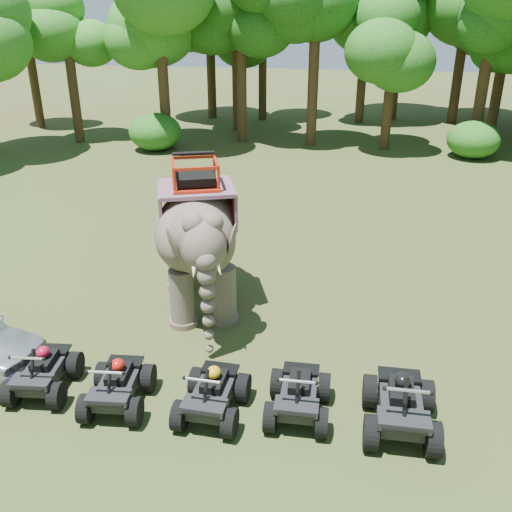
{
  "coord_description": "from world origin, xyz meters",
  "views": [
    {
      "loc": [
        1.94,
        -10.91,
        7.55
      ],
      "look_at": [
        0.0,
        1.2,
        1.9
      ],
      "focal_mm": 40.0,
      "sensor_mm": 36.0,
      "label": 1
    }
  ],
  "objects": [
    {
      "name": "tree_37",
      "position": [
        10.65,
        29.67,
        4.25
      ],
      "size": [
        5.95,
        5.95,
        8.5
      ],
      "primitive_type": null,
      "color": "#195114",
      "rests_on": "ground"
    },
    {
      "name": "tree_0",
      "position": [
        0.0,
        20.18,
        4.19
      ],
      "size": [
        5.86,
        5.86,
        8.37
      ],
      "primitive_type": null,
      "color": "#195114",
      "rests_on": "ground"
    },
    {
      "name": "tree_29",
      "position": [
        -7.06,
        26.79,
        4.49
      ],
      "size": [
        6.28,
        6.28,
        8.98
      ],
      "primitive_type": null,
      "color": "#195114",
      "rests_on": "ground"
    },
    {
      "name": "tree_41",
      "position": [
        2.64,
        26.86,
        4.31
      ],
      "size": [
        6.03,
        6.03,
        8.61
      ],
      "primitive_type": null,
      "color": "#195114",
      "rests_on": "ground"
    },
    {
      "name": "atv_2",
      "position": [
        -0.32,
        -2.21,
        0.61
      ],
      "size": [
        1.3,
        1.72,
        1.23
      ],
      "primitive_type": null,
      "rotation": [
        0.0,
        0.0,
        -0.05
      ],
      "color": "black",
      "rests_on": "ground"
    },
    {
      "name": "atv_3",
      "position": [
        1.35,
        -1.96,
        0.61
      ],
      "size": [
        1.21,
        1.65,
        1.22
      ],
      "primitive_type": null,
      "rotation": [
        0.0,
        0.0,
        0.01
      ],
      "color": "black",
      "rests_on": "ground"
    },
    {
      "name": "tree_39",
      "position": [
        -3.88,
        20.47,
        4.24
      ],
      "size": [
        5.94,
        5.94,
        8.49
      ],
      "primitive_type": null,
      "color": "#195114",
      "rests_on": "ground"
    },
    {
      "name": "atv_1",
      "position": [
        -2.24,
        -2.24,
        0.6
      ],
      "size": [
        1.31,
        1.72,
        1.21
      ],
      "primitive_type": null,
      "rotation": [
        0.0,
        0.0,
        0.08
      ],
      "color": "black",
      "rests_on": "ground"
    },
    {
      "name": "tree_31",
      "position": [
        10.06,
        23.49,
        4.6
      ],
      "size": [
        6.45,
        6.45,
        9.21
      ],
      "primitive_type": null,
      "color": "#195114",
      "rests_on": "ground"
    },
    {
      "name": "atv_0",
      "position": [
        -3.94,
        -2.04,
        0.59
      ],
      "size": [
        1.31,
        1.7,
        1.18
      ],
      "primitive_type": null,
      "rotation": [
        0.0,
        0.0,
        0.09
      ],
      "color": "black",
      "rests_on": "ground"
    },
    {
      "name": "tree_40",
      "position": [
        -3.65,
        26.67,
        3.7
      ],
      "size": [
        5.18,
        5.18,
        7.39
      ],
      "primitive_type": null,
      "color": "#195114",
      "rests_on": "ground"
    },
    {
      "name": "tree_28",
      "position": [
        -4.69,
        23.32,
        4.07
      ],
      "size": [
        5.69,
        5.69,
        8.14
      ],
      "primitive_type": null,
      "color": "#195114",
      "rests_on": "ground"
    },
    {
      "name": "tree_30",
      "position": [
        -16.96,
        22.22,
        3.67
      ],
      "size": [
        5.13,
        5.13,
        7.33
      ],
      "primitive_type": null,
      "color": "#195114",
      "rests_on": "ground"
    },
    {
      "name": "tree_1",
      "position": [
        3.94,
        19.91,
        3.44
      ],
      "size": [
        4.82,
        4.82,
        6.88
      ],
      "primitive_type": null,
      "color": "#195114",
      "rests_on": "ground"
    },
    {
      "name": "tree_35",
      "position": [
        8.55,
        27.68,
        5.12
      ],
      "size": [
        7.16,
        7.16,
        10.23
      ],
      "primitive_type": null,
      "color": "#195114",
      "rests_on": "ground"
    },
    {
      "name": "atv_4",
      "position": [
        3.28,
        -2.05,
        0.69
      ],
      "size": [
        1.36,
        1.87,
        1.38
      ],
      "primitive_type": null,
      "rotation": [
        0.0,
        0.0,
        -0.0
      ],
      "color": "black",
      "rests_on": "ground"
    },
    {
      "name": "elephant",
      "position": [
        -1.62,
        2.05,
        1.98
      ],
      "size": [
        3.47,
        5.14,
        3.97
      ],
      "primitive_type": null,
      "rotation": [
        0.0,
        0.0,
        0.32
      ],
      "color": "brown",
      "rests_on": "ground"
    },
    {
      "name": "tree_36",
      "position": [
        8.64,
        20.68,
        4.75
      ],
      "size": [
        6.65,
        6.65,
        9.5
      ],
      "primitive_type": null,
      "color": "#195114",
      "rests_on": "ground"
    },
    {
      "name": "tree_27",
      "position": [
        -7.63,
        18.49,
        4.09
      ],
      "size": [
        5.73,
        5.73,
        8.18
      ],
      "primitive_type": null,
      "color": "#195114",
      "rests_on": "ground"
    },
    {
      "name": "ground",
      "position": [
        0.0,
        0.0,
        0.0
      ],
      "size": [
        110.0,
        110.0,
        0.0
      ],
      "primitive_type": "plane",
      "color": "#47381E",
      "rests_on": "ground"
    },
    {
      "name": "tree_26",
      "position": [
        -12.85,
        18.91,
        3.64
      ],
      "size": [
        5.09,
        5.09,
        7.28
      ],
      "primitive_type": null,
      "color": "#195114",
      "rests_on": "ground"
    },
    {
      "name": "tree_38",
      "position": [
        4.77,
        28.22,
        5.5
      ],
      "size": [
        7.69,
        7.69,
        10.99
      ],
      "primitive_type": null,
      "color": "#195114",
      "rests_on": "ground"
    },
    {
      "name": "tree_2",
      "position": [
        8.69,
        20.78,
        3.67
      ],
      "size": [
        5.14,
        5.14,
        7.35
      ],
      "primitive_type": null,
      "color": "#195114",
      "rests_on": "ground"
    }
  ]
}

